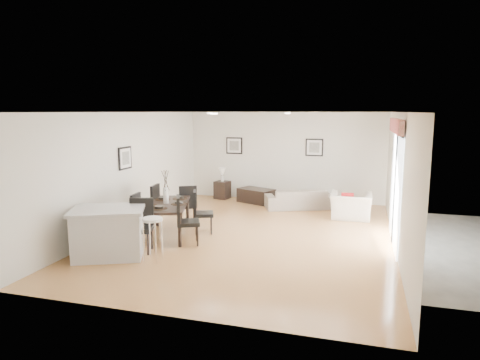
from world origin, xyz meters
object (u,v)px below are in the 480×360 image
(dining_chair_head, at_px, (141,222))
(dining_chair_foot, at_px, (188,202))
(armchair, at_px, (351,206))
(dining_chair_efar, at_px, (200,209))
(dining_chair_wfar, at_px, (151,204))
(dining_table, at_px, (166,207))
(coffee_table, at_px, (256,196))
(bar_stool, at_px, (152,224))
(sofa, at_px, (299,199))
(dining_chair_wnear, at_px, (131,214))
(kitchen_island, at_px, (109,232))
(side_table, at_px, (222,190))
(dining_chair_enear, at_px, (184,218))

(dining_chair_head, bearing_deg, dining_chair_foot, 72.20)
(armchair, height_order, dining_chair_head, dining_chair_head)
(dining_chair_efar, bearing_deg, dining_chair_wfar, 66.78)
(dining_table, relative_size, coffee_table, 1.86)
(dining_chair_wfar, relative_size, bar_stool, 1.29)
(sofa, distance_m, dining_chair_wnear, 4.97)
(dining_chair_foot, bearing_deg, dining_chair_wnear, 38.62)
(dining_table, distance_m, coffee_table, 4.10)
(sofa, xyz_separation_m, kitchen_island, (-2.86, -5.05, 0.19))
(dining_chair_wfar, bearing_deg, bar_stool, 22.62)
(dining_chair_efar, xyz_separation_m, side_table, (-0.73, 3.80, -0.26))
(sofa, xyz_separation_m, dining_chair_efar, (-1.79, -3.10, 0.26))
(sofa, bearing_deg, bar_stool, 47.13)
(dining_chair_enear, xyz_separation_m, dining_chair_efar, (0.00, 0.88, -0.03))
(sofa, bearing_deg, dining_table, 33.71)
(dining_chair_wfar, distance_m, dining_chair_enear, 1.54)
(dining_chair_wfar, distance_m, kitchen_island, 1.99)
(dining_chair_head, bearing_deg, kitchen_island, -149.06)
(dining_chair_wfar, xyz_separation_m, coffee_table, (1.67, 3.49, -0.37))
(dining_chair_foot, xyz_separation_m, kitchen_island, (-0.49, -2.63, -0.06))
(dining_chair_wnear, bearing_deg, dining_table, 118.16)
(dining_table, height_order, dining_chair_head, dining_chair_head)
(sofa, height_order, coffee_table, sofa)
(dining_chair_foot, bearing_deg, side_table, -115.37)
(dining_chair_wfar, bearing_deg, side_table, 166.57)
(dining_table, distance_m, dining_chair_wfar, 0.76)
(kitchen_island, bearing_deg, dining_table, 49.91)
(armchair, relative_size, dining_chair_efar, 1.04)
(dining_chair_wnear, bearing_deg, dining_chair_head, 35.44)
(dining_chair_wnear, distance_m, dining_chair_efar, 1.49)
(dining_chair_enear, bearing_deg, side_table, -15.86)
(dining_chair_wnear, distance_m, dining_chair_wfar, 0.87)
(dining_chair_wnear, bearing_deg, dining_chair_wfar, 173.08)
(dining_chair_wnear, bearing_deg, sofa, 135.82)
(sofa, height_order, side_table, sofa)
(dining_chair_enear, distance_m, dining_chair_efar, 0.88)
(dining_chair_foot, bearing_deg, bar_stool, 71.10)
(dining_table, height_order, dining_chair_enear, dining_chair_enear)
(sofa, bearing_deg, armchair, 128.46)
(dining_chair_wnear, height_order, kitchen_island, dining_chair_wnear)
(dining_chair_efar, bearing_deg, dining_table, 101.81)
(armchair, relative_size, dining_chair_foot, 1.06)
(dining_chair_foot, height_order, side_table, dining_chair_foot)
(dining_chair_efar, xyz_separation_m, dining_chair_head, (-0.65, -1.49, 0.04))
(dining_chair_enear, xyz_separation_m, kitchen_island, (-1.07, -1.06, -0.10))
(dining_chair_wnear, distance_m, side_table, 4.67)
(dining_chair_wnear, xyz_separation_m, dining_chair_wfar, (0.00, 0.87, 0.03))
(dining_chair_foot, height_order, kitchen_island, dining_chair_foot)
(dining_chair_wfar, bearing_deg, kitchen_island, -1.26)
(sofa, height_order, dining_chair_foot, dining_chair_foot)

